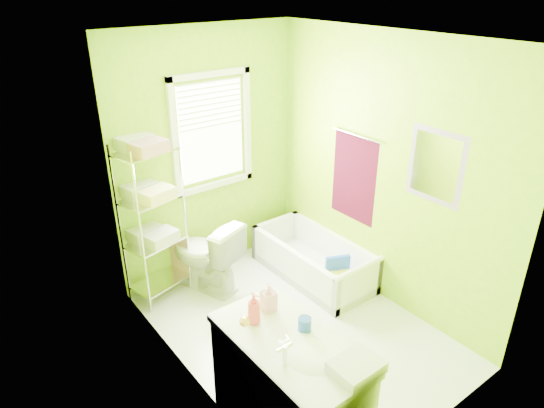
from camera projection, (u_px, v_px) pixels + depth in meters
ground at (295, 328)px, 4.55m from camera, size 2.90×2.90×0.00m
room_envelope at (299, 175)px, 3.88m from camera, size 2.14×2.94×2.62m
window at (212, 126)px, 4.90m from camera, size 0.92×0.05×1.22m
door at (271, 353)px, 2.84m from camera, size 0.09×0.80×2.00m
right_wall_decor at (384, 173)px, 4.53m from camera, size 0.04×1.48×1.17m
bathtub at (316, 265)px, 5.26m from camera, size 0.65×1.39×0.45m
toilet at (205, 255)px, 4.98m from camera, size 0.68×0.88×0.79m
vanity at (290, 387)px, 3.31m from camera, size 0.59×1.13×1.09m
wire_shelf_unit at (151, 204)px, 4.61m from camera, size 0.63×0.51×1.68m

